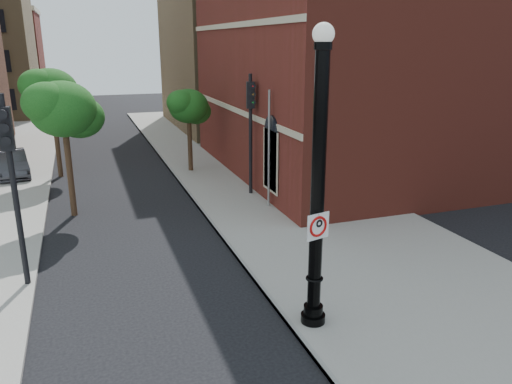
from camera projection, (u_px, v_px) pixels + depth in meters
name	position (u px, v px, depth m)	size (l,w,h in m)	color
ground	(210.00, 346.00, 11.52)	(120.00, 120.00, 0.00)	black
sidewalk_right	(284.00, 197.00, 22.44)	(8.00, 60.00, 0.12)	gray
curb_edge	(198.00, 205.00, 21.18)	(0.10, 60.00, 0.14)	gray
brick_wall_building	(426.00, 51.00, 27.45)	(22.30, 16.30, 12.50)	maroon
bg_building_tan_b	(304.00, 39.00, 41.69)	(22.00, 14.00, 14.00)	#8D734D
lamppost	(317.00, 199.00, 11.39)	(0.60, 0.60, 7.13)	black
no_parking_sign	(318.00, 226.00, 11.39)	(0.61, 0.18, 0.63)	white
parked_car	(12.00, 164.00, 25.86)	(1.43, 4.10, 1.35)	#2F2F34
traffic_signal_left	(10.00, 162.00, 13.22)	(0.35, 0.45, 5.47)	black
traffic_signal_right	(251.00, 115.00, 21.74)	(0.40, 0.47, 5.44)	black
utility_pole	(269.00, 151.00, 20.30)	(0.10, 0.10, 4.94)	#999999
street_tree_a	(64.00, 110.00, 19.05)	(2.97, 2.68, 5.35)	#331E14
street_tree_b	(52.00, 92.00, 24.82)	(3.06, 2.76, 5.51)	#331E14
street_tree_c	(189.00, 107.00, 25.92)	(2.45, 2.22, 4.42)	#331E14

